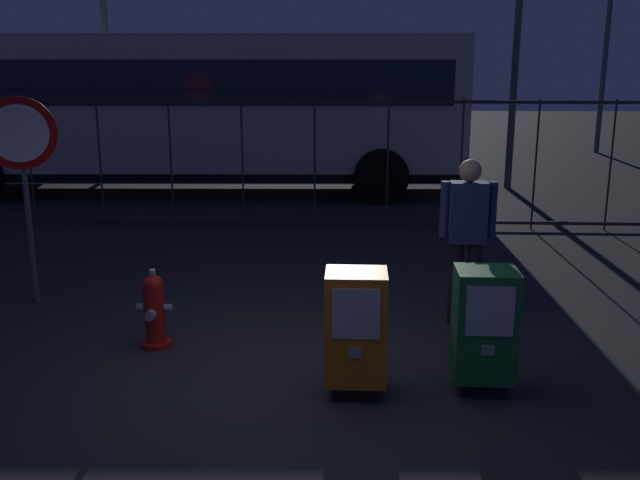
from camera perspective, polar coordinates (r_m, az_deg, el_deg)
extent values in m
plane|color=#262628|center=(6.23, -3.37, -10.79)|extent=(60.00, 60.00, 0.00)
cylinder|color=red|center=(7.02, -12.70, -7.91)|extent=(0.28, 0.28, 0.05)
cylinder|color=red|center=(6.92, -12.83, -5.61)|extent=(0.19, 0.19, 0.55)
sphere|color=red|center=(6.83, -12.96, -3.44)|extent=(0.19, 0.19, 0.19)
cylinder|color=gray|center=(6.79, -13.02, -2.48)|extent=(0.06, 0.06, 0.05)
cylinder|color=gray|center=(6.78, -13.15, -5.78)|extent=(0.09, 0.08, 0.09)
cylinder|color=gray|center=(6.93, -13.90, -5.14)|extent=(0.07, 0.07, 0.07)
cylinder|color=gray|center=(6.86, -11.81, -5.22)|extent=(0.07, 0.07, 0.07)
cylinder|color=black|center=(5.83, 1.07, -11.96)|extent=(0.04, 0.04, 0.12)
cylinder|color=black|center=(5.83, 4.45, -12.00)|extent=(0.04, 0.04, 0.12)
cylinder|color=black|center=(6.08, 1.16, -10.79)|extent=(0.04, 0.04, 0.12)
cylinder|color=black|center=(6.08, 4.38, -10.83)|extent=(0.04, 0.04, 0.12)
cube|color=orange|center=(5.75, 2.82, -6.81)|extent=(0.48, 0.40, 0.90)
cube|color=#B2B7BF|center=(5.49, 2.84, -5.83)|extent=(0.36, 0.01, 0.40)
cube|color=gray|center=(5.61, 2.80, -8.86)|extent=(0.10, 0.02, 0.08)
cylinder|color=black|center=(5.99, 11.11, -11.50)|extent=(0.04, 0.04, 0.12)
cylinder|color=black|center=(6.05, 14.32, -11.43)|extent=(0.04, 0.04, 0.12)
cylinder|color=black|center=(6.24, 10.75, -10.39)|extent=(0.04, 0.04, 0.12)
cylinder|color=black|center=(6.29, 13.83, -10.33)|extent=(0.04, 0.04, 0.12)
cube|color=#19602D|center=(5.94, 12.77, -6.45)|extent=(0.48, 0.40, 0.90)
cube|color=#B2B7BF|center=(5.69, 13.21, -5.49)|extent=(0.36, 0.01, 0.40)
cube|color=gray|center=(5.80, 13.04, -8.42)|extent=(0.10, 0.02, 0.08)
cylinder|color=#4C4F54|center=(8.35, -21.98, 2.65)|extent=(0.06, 0.06, 2.20)
cylinder|color=red|center=(8.22, -22.53, 7.74)|extent=(0.71, 0.31, 0.76)
cylinder|color=white|center=(8.21, -22.57, 7.73)|extent=(0.56, 0.23, 0.60)
cylinder|color=black|center=(7.40, 10.58, -3.35)|extent=(0.14, 0.14, 0.85)
cylinder|color=black|center=(7.42, 11.95, -3.35)|extent=(0.14, 0.14, 0.85)
cube|color=navy|center=(7.23, 11.55, 2.14)|extent=(0.36, 0.20, 0.60)
sphere|color=tan|center=(7.15, 11.71, 5.35)|extent=(0.22, 0.22, 0.22)
cylinder|color=navy|center=(7.19, 9.74, 2.40)|extent=(0.09, 0.09, 0.55)
cylinder|color=navy|center=(7.26, 13.35, 2.33)|extent=(0.09, 0.09, 0.55)
cube|color=#2D2D33|center=(11.19, -0.43, 10.82)|extent=(18.00, 0.04, 0.05)
cube|color=#2D2D33|center=(11.46, -0.41, 1.55)|extent=(18.00, 0.04, 0.05)
cylinder|color=#2D2D33|center=(12.39, -21.80, 5.73)|extent=(0.03, 0.03, 2.00)
cylinder|color=#2D2D33|center=(11.97, -16.87, 5.86)|extent=(0.03, 0.03, 2.00)
cylinder|color=#2D2D33|center=(11.64, -11.61, 5.96)|extent=(0.03, 0.03, 2.00)
cylinder|color=#2D2D33|center=(11.41, -6.10, 6.01)|extent=(0.03, 0.03, 2.00)
cylinder|color=#2D2D33|center=(11.29, -0.42, 6.00)|extent=(0.03, 0.03, 2.00)
cylinder|color=#2D2D33|center=(11.28, 5.32, 5.94)|extent=(0.03, 0.03, 2.00)
cylinder|color=#2D2D33|center=(11.39, 11.01, 5.81)|extent=(0.03, 0.03, 2.00)
cylinder|color=#2D2D33|center=(11.60, 16.55, 5.63)|extent=(0.03, 0.03, 2.00)
cylinder|color=#2D2D33|center=(11.92, 21.83, 5.42)|extent=(0.03, 0.03, 2.00)
cube|color=beige|center=(14.56, -10.29, 10.34)|extent=(10.60, 2.95, 2.65)
cube|color=#1E2838|center=(14.53, -10.37, 12.21)|extent=(9.97, 2.94, 0.80)
cube|color=black|center=(14.69, -10.07, 5.57)|extent=(10.39, 2.95, 0.16)
cylinder|color=black|center=(13.24, 4.82, 5.01)|extent=(1.01, 0.32, 1.00)
cylinder|color=black|center=(15.71, 4.14, 6.50)|extent=(1.01, 0.32, 1.00)
cylinder|color=black|center=(16.91, -21.73, 6.08)|extent=(1.01, 0.32, 1.00)
cylinder|color=#4C4F54|center=(15.11, 15.23, 15.47)|extent=(0.14, 0.14, 6.11)
cylinder|color=#4C4F54|center=(21.51, 21.61, 14.80)|extent=(0.14, 0.14, 6.32)
cylinder|color=#4C4F54|center=(16.91, -16.53, 15.77)|extent=(0.14, 0.14, 6.44)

